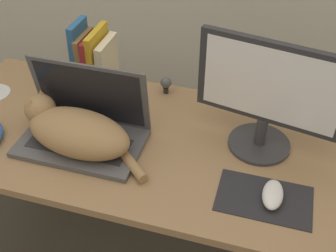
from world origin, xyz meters
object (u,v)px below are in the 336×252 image
(cat, at_px, (75,130))
(book_row, at_px, (94,60))
(laptop, at_px, (84,128))
(external_monitor, at_px, (268,95))
(webcam, at_px, (166,83))
(computer_mouse, at_px, (273,194))

(cat, distance_m, book_row, 0.35)
(book_row, bearing_deg, cat, -76.55)
(laptop, xyz_separation_m, external_monitor, (0.55, 0.13, 0.15))
(cat, bearing_deg, webcam, 63.21)
(laptop, height_order, external_monitor, external_monitor)
(cat, bearing_deg, laptop, 75.87)
(book_row, bearing_deg, webcam, 6.51)
(external_monitor, bearing_deg, webcam, 151.87)
(webcam, bearing_deg, laptop, -118.16)
(laptop, bearing_deg, webcam, 61.84)
(external_monitor, bearing_deg, book_row, 165.25)
(computer_mouse, bearing_deg, cat, 175.66)
(laptop, relative_size, book_row, 1.53)
(computer_mouse, distance_m, webcam, 0.60)
(cat, relative_size, webcam, 6.77)
(laptop, bearing_deg, book_row, 106.93)
(laptop, distance_m, computer_mouse, 0.62)
(laptop, xyz_separation_m, webcam, (0.18, 0.33, -0.01))
(webcam, bearing_deg, external_monitor, -28.13)
(computer_mouse, relative_size, webcam, 1.66)
(external_monitor, xyz_separation_m, computer_mouse, (0.06, -0.22, -0.18))
(laptop, bearing_deg, external_monitor, 13.39)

